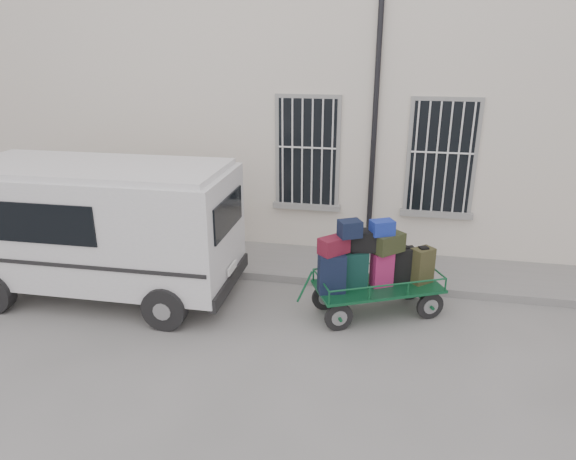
# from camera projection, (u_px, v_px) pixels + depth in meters

# --- Properties ---
(ground) EXTENTS (80.00, 80.00, 0.00)m
(ground) POSITION_uv_depth(u_px,v_px,m) (301.00, 320.00, 8.63)
(ground) COLOR slate
(ground) RESTS_ON ground
(building) EXTENTS (24.00, 5.15, 6.00)m
(building) POSITION_uv_depth(u_px,v_px,m) (340.00, 103.00, 12.67)
(building) COLOR beige
(building) RESTS_ON ground
(sidewalk) EXTENTS (24.00, 1.70, 0.15)m
(sidewalk) POSITION_uv_depth(u_px,v_px,m) (319.00, 264.00, 10.63)
(sidewalk) COLOR gray
(sidewalk) RESTS_ON ground
(luggage_cart) EXTENTS (2.44, 1.74, 1.74)m
(luggage_cart) POSITION_uv_depth(u_px,v_px,m) (373.00, 267.00, 8.53)
(luggage_cart) COLOR black
(luggage_cart) RESTS_ON ground
(van) EXTENTS (4.89, 2.26, 2.44)m
(van) POSITION_uv_depth(u_px,v_px,m) (99.00, 222.00, 9.10)
(van) COLOR silver
(van) RESTS_ON ground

